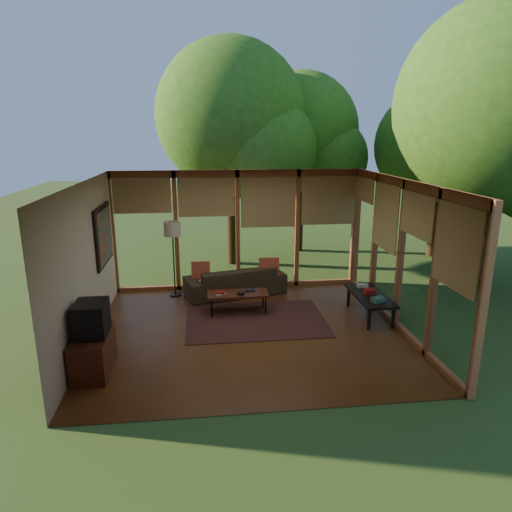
{
  "coord_description": "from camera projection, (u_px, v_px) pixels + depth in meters",
  "views": [
    {
      "loc": [
        -0.79,
        -7.58,
        3.48
      ],
      "look_at": [
        0.2,
        0.7,
        1.22
      ],
      "focal_mm": 32.0,
      "sensor_mm": 36.0,
      "label": 1
    }
  ],
  "objects": [
    {
      "name": "tree_far",
      "position": [
        432.0,
        146.0,
        12.56
      ],
      "size": [
        3.12,
        3.12,
        4.71
      ],
      "color": "#372514",
      "rests_on": "ground"
    },
    {
      "name": "side_console",
      "position": [
        370.0,
        297.0,
        8.84
      ],
      "size": [
        0.6,
        1.4,
        0.46
      ],
      "color": "black",
      "rests_on": "floor"
    },
    {
      "name": "wall_front",
      "position": [
        271.0,
        315.0,
        5.52
      ],
      "size": [
        5.5,
        0.04,
        2.7
      ],
      "primitive_type": "cube",
      "color": "silver",
      "rests_on": "ground"
    },
    {
      "name": "coffee_table",
      "position": [
        238.0,
        294.0,
        9.01
      ],
      "size": [
        1.2,
        0.5,
        0.43
      ],
      "color": "#522316",
      "rests_on": "floor"
    },
    {
      "name": "floor",
      "position": [
        250.0,
        331.0,
        8.27
      ],
      "size": [
        5.5,
        5.5,
        0.0
      ],
      "primitive_type": "plane",
      "color": "brown",
      "rests_on": "ground"
    },
    {
      "name": "ct_bowl",
      "position": [
        241.0,
        293.0,
        8.9
      ],
      "size": [
        0.16,
        0.16,
        0.07
      ],
      "primitive_type": "ellipsoid",
      "color": "black",
      "rests_on": "coffee_table"
    },
    {
      "name": "floor_lamp",
      "position": [
        172.0,
        233.0,
        9.73
      ],
      "size": [
        0.36,
        0.36,
        1.65
      ],
      "color": "black",
      "rests_on": "floor"
    },
    {
      "name": "ceiling",
      "position": [
        249.0,
        181.0,
        7.56
      ],
      "size": [
        5.5,
        5.5,
        0.0
      ],
      "primitive_type": "plane",
      "rotation": [
        3.14,
        0.0,
        0.0
      ],
      "color": "silver",
      "rests_on": "ground"
    },
    {
      "name": "pillow_right",
      "position": [
        269.0,
        268.0,
        10.06
      ],
      "size": [
        0.43,
        0.23,
        0.45
      ],
      "primitive_type": "cube",
      "rotation": [
        -0.21,
        0.0,
        0.0
      ],
      "color": "maroon",
      "rests_on": "sofa"
    },
    {
      "name": "wall_painting",
      "position": [
        104.0,
        235.0,
        8.9
      ],
      "size": [
        0.06,
        1.35,
        1.15
      ],
      "color": "black",
      "rests_on": "wall_left"
    },
    {
      "name": "console_book_b",
      "position": [
        370.0,
        291.0,
        8.86
      ],
      "size": [
        0.21,
        0.16,
        0.09
      ],
      "primitive_type": "cube",
      "rotation": [
        0.0,
        0.0,
        0.07
      ],
      "color": "maroon",
      "rests_on": "side_console"
    },
    {
      "name": "television",
      "position": [
        91.0,
        319.0,
        6.67
      ],
      "size": [
        0.45,
        0.55,
        0.5
      ],
      "primitive_type": "cube",
      "color": "black",
      "rests_on": "media_cabinet"
    },
    {
      "name": "tree_ne",
      "position": [
        300.0,
        131.0,
        13.15
      ],
      "size": [
        3.34,
        3.34,
        5.2
      ],
      "color": "#372514",
      "rests_on": "ground"
    },
    {
      "name": "window_wall_right",
      "position": [
        400.0,
        255.0,
        8.23
      ],
      "size": [
        0.12,
        5.0,
        2.7
      ],
      "primitive_type": "cube",
      "color": "#A45833",
      "rests_on": "ground"
    },
    {
      "name": "console_book_a",
      "position": [
        378.0,
        300.0,
        8.43
      ],
      "size": [
        0.28,
        0.24,
        0.09
      ],
      "primitive_type": "cube",
      "rotation": [
        0.0,
        0.0,
        0.32
      ],
      "color": "#386258",
      "rests_on": "side_console"
    },
    {
      "name": "window_wall_back",
      "position": [
        238.0,
        230.0,
        10.31
      ],
      "size": [
        5.5,
        0.12,
        2.7
      ],
      "primitive_type": "cube",
      "color": "#A45833",
      "rests_on": "ground"
    },
    {
      "name": "ct_book_upper",
      "position": [
        220.0,
        292.0,
        8.9
      ],
      "size": [
        0.19,
        0.15,
        0.03
      ],
      "primitive_type": "cube",
      "rotation": [
        0.0,
        0.0,
        -0.11
      ],
      "color": "maroon",
      "rests_on": "coffee_table"
    },
    {
      "name": "wall_left",
      "position": [
        86.0,
        265.0,
        7.6
      ],
      "size": [
        0.04,
        5.0,
        2.7
      ],
      "primitive_type": "cube",
      "color": "silver",
      "rests_on": "ground"
    },
    {
      "name": "tree_nw",
      "position": [
        230.0,
        116.0,
        11.65
      ],
      "size": [
        3.83,
        3.83,
        5.81
      ],
      "color": "#372514",
      "rests_on": "ground"
    },
    {
      "name": "tree_se",
      "position": [
        502.0,
        107.0,
        9.31
      ],
      "size": [
        4.37,
        4.37,
        6.19
      ],
      "color": "#372514",
      "rests_on": "ground"
    },
    {
      "name": "ct_book_lower",
      "position": [
        220.0,
        294.0,
        8.91
      ],
      "size": [
        0.22,
        0.19,
        0.03
      ],
      "primitive_type": "cube",
      "rotation": [
        0.0,
        0.0,
        0.3
      ],
      "color": "beige",
      "rests_on": "coffee_table"
    },
    {
      "name": "media_cabinet",
      "position": [
        93.0,
        353.0,
        6.81
      ],
      "size": [
        0.5,
        1.0,
        0.6
      ],
      "primitive_type": "cube",
      "color": "#522316",
      "rests_on": "floor"
    },
    {
      "name": "pillow_left",
      "position": [
        201.0,
        271.0,
        9.89
      ],
      "size": [
        0.4,
        0.21,
        0.42
      ],
      "primitive_type": "cube",
      "rotation": [
        -0.21,
        0.0,
        0.0
      ],
      "color": "maroon",
      "rests_on": "sofa"
    },
    {
      "name": "console_book_c",
      "position": [
        362.0,
        286.0,
        9.25
      ],
      "size": [
        0.21,
        0.15,
        0.06
      ],
      "primitive_type": "cube",
      "rotation": [
        0.0,
        0.0,
        -0.0
      ],
      "color": "beige",
      "rests_on": "side_console"
    },
    {
      "name": "rug",
      "position": [
        256.0,
        320.0,
        8.75
      ],
      "size": [
        2.64,
        1.87,
        0.01
      ],
      "primitive_type": "cube",
      "color": "brown",
      "rests_on": "floor"
    },
    {
      "name": "ct_book_side",
      "position": [
        250.0,
        290.0,
        9.11
      ],
      "size": [
        0.2,
        0.16,
        0.03
      ],
      "primitive_type": "cube",
      "rotation": [
        0.0,
        0.0,
        0.11
      ],
      "color": "black",
      "rests_on": "coffee_table"
    },
    {
      "name": "sofa",
      "position": [
        235.0,
        281.0,
        10.09
      ],
      "size": [
        2.32,
        1.4,
        0.64
      ],
      "primitive_type": "imported",
      "rotation": [
        0.0,
        0.0,
        3.41
      ],
      "color": "#382D1C",
      "rests_on": "floor"
    },
    {
      "name": "exterior_lawn",
      "position": [
        442.0,
        230.0,
        16.85
      ],
      "size": [
        40.0,
        40.0,
        0.0
      ],
      "primitive_type": "plane",
      "color": "#34521E",
      "rests_on": "ground"
    }
  ]
}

